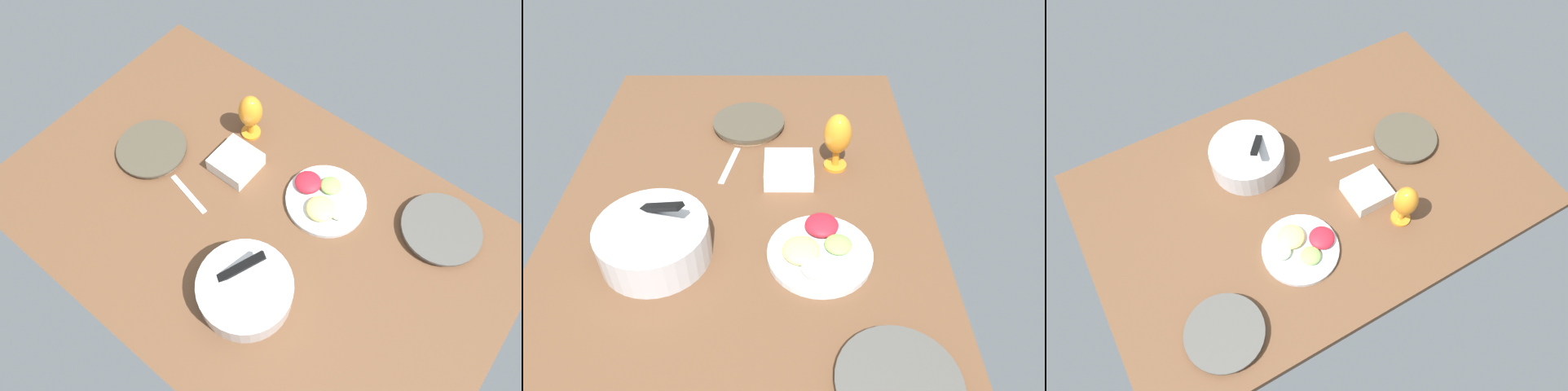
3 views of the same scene
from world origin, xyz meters
The scene contains 8 objects.
ground_plane centered at (0.00, 0.00, -2.00)cm, with size 160.00×104.00×4.00cm, color brown.
dinner_plate_left centered at (-49.71, -33.44, 1.49)cm, with size 24.95×24.95×2.86cm.
dinner_plate_right centered at (42.64, 0.77, 1.40)cm, with size 24.08×24.08×2.70cm.
mixing_bowl centered at (-15.03, 20.34, 5.56)cm, with size 27.26×27.26×17.36cm.
fruit_platter centered at (-15.11, -19.68, 1.79)cm, with size 26.20×26.20×5.08cm.
hurricane_glass_orange centered at (20.94, -26.73, 11.13)cm, with size 8.15×8.15×18.16cm.
square_bowl_white centered at (15.91, -12.55, 3.12)cm, with size 14.22×14.22×5.60cm.
fork_by_right_plate centered at (21.36, 5.52, 0.30)cm, with size 18.00×1.80×0.60cm, color silver.
Camera 3 is at (-49.57, -83.70, 152.54)cm, focal length 34.12 mm.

